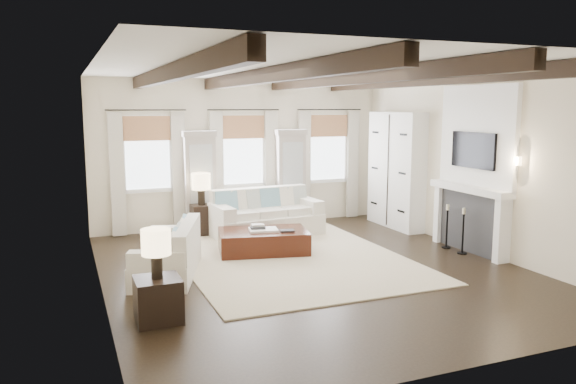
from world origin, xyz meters
name	(u,v)px	position (x,y,z in m)	size (l,w,h in m)	color
ground	(313,270)	(0.00, 0.00, 0.00)	(7.50, 7.50, 0.00)	black
room_shell	(331,148)	(0.75, 0.90, 1.89)	(6.54, 7.54, 3.22)	#F1E5C8
area_rug	(289,257)	(-0.08, 0.82, 0.01)	(3.72, 4.89, 0.02)	beige
sofa_back	(265,216)	(0.13, 2.66, 0.39)	(2.28, 1.17, 0.95)	silver
sofa_left	(171,254)	(-2.18, 0.58, 0.33)	(1.44, 2.08, 0.82)	silver
ottoman	(263,242)	(-0.39, 1.31, 0.21)	(1.57, 0.98, 0.41)	black
tray	(263,230)	(-0.40, 1.27, 0.43)	(0.50, 0.38, 0.04)	white
book_lower	(258,227)	(-0.48, 1.33, 0.47)	(0.26, 0.20, 0.04)	#262628
book_upper	(258,225)	(-0.48, 1.37, 0.51)	(0.22, 0.17, 0.03)	beige
book_loose	(287,231)	(-0.02, 1.07, 0.43)	(0.24, 0.18, 0.03)	#262628
side_table_front	(158,300)	(-2.68, -1.29, 0.27)	(0.55, 0.55, 0.55)	black
lamp_front	(156,245)	(-2.68, -1.29, 0.96)	(0.36, 0.36, 0.62)	black
side_table_back	(202,220)	(-1.08, 3.11, 0.32)	(0.42, 0.42, 0.63)	black
lamp_back	(201,183)	(-1.08, 3.11, 1.07)	(0.38, 0.38, 0.65)	black
candlestick_near	(463,235)	(2.90, -0.10, 0.35)	(0.17, 0.17, 0.83)	black
candlestick_far	(447,230)	(2.90, 0.35, 0.34)	(0.17, 0.17, 0.83)	black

